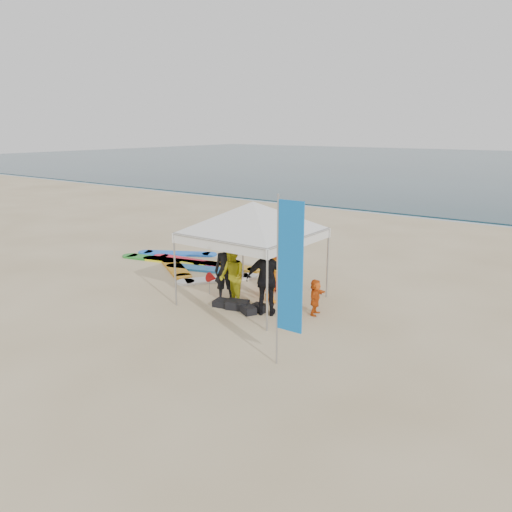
{
  "coord_description": "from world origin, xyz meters",
  "views": [
    {
      "loc": [
        7.65,
        -7.89,
        4.55
      ],
      "look_at": [
        0.07,
        2.6,
        1.2
      ],
      "focal_mm": 35.0,
      "sensor_mm": 36.0,
      "label": 1
    }
  ],
  "objects_px": {
    "person_black_b": "(267,280)",
    "person_seated": "(315,297)",
    "marker_pennant": "(213,278)",
    "surfboard_spread": "(189,264)",
    "feather_flag": "(289,269)",
    "person_black_a": "(226,271)",
    "person_orange_b": "(275,263)",
    "canopy_tent": "(253,202)",
    "person_orange_a": "(272,269)",
    "person_yellow": "(232,276)"
  },
  "relations": [
    {
      "from": "person_yellow",
      "to": "person_seated",
      "type": "relative_size",
      "value": 1.71
    },
    {
      "from": "person_yellow",
      "to": "person_orange_a",
      "type": "xyz_separation_m",
      "value": [
        0.73,
        0.8,
        0.12
      ]
    },
    {
      "from": "person_black_a",
      "to": "person_yellow",
      "type": "height_order",
      "value": "person_black_a"
    },
    {
      "from": "person_orange_a",
      "to": "feather_flag",
      "type": "xyz_separation_m",
      "value": [
        2.35,
        -2.95,
        1.08
      ]
    },
    {
      "from": "person_seated",
      "to": "feather_flag",
      "type": "relative_size",
      "value": 0.27
    },
    {
      "from": "person_yellow",
      "to": "feather_flag",
      "type": "relative_size",
      "value": 0.47
    },
    {
      "from": "marker_pennant",
      "to": "person_orange_b",
      "type": "bearing_deg",
      "value": 49.24
    },
    {
      "from": "person_orange_a",
      "to": "person_black_b",
      "type": "distance_m",
      "value": 0.96
    },
    {
      "from": "person_seated",
      "to": "marker_pennant",
      "type": "bearing_deg",
      "value": 85.89
    },
    {
      "from": "person_black_a",
      "to": "person_black_b",
      "type": "xyz_separation_m",
      "value": [
        1.53,
        -0.25,
        0.09
      ]
    },
    {
      "from": "person_black_a",
      "to": "surfboard_spread",
      "type": "height_order",
      "value": "person_black_a"
    },
    {
      "from": "person_black_a",
      "to": "person_orange_b",
      "type": "relative_size",
      "value": 0.99
    },
    {
      "from": "person_yellow",
      "to": "canopy_tent",
      "type": "relative_size",
      "value": 0.38
    },
    {
      "from": "canopy_tent",
      "to": "surfboard_spread",
      "type": "distance_m",
      "value": 5.02
    },
    {
      "from": "person_black_a",
      "to": "surfboard_spread",
      "type": "bearing_deg",
      "value": 117.14
    },
    {
      "from": "person_seated",
      "to": "person_orange_b",
      "type": "bearing_deg",
      "value": 50.98
    },
    {
      "from": "person_black_b",
      "to": "person_orange_b",
      "type": "height_order",
      "value": "person_black_b"
    },
    {
      "from": "person_yellow",
      "to": "surfboard_spread",
      "type": "distance_m",
      "value": 4.32
    },
    {
      "from": "person_black_b",
      "to": "person_seated",
      "type": "height_order",
      "value": "person_black_b"
    },
    {
      "from": "person_orange_b",
      "to": "person_seated",
      "type": "xyz_separation_m",
      "value": [
        1.87,
        -1.0,
        -0.37
      ]
    },
    {
      "from": "person_orange_a",
      "to": "feather_flag",
      "type": "bearing_deg",
      "value": 152.48
    },
    {
      "from": "person_black_a",
      "to": "feather_flag",
      "type": "relative_size",
      "value": 0.48
    },
    {
      "from": "person_yellow",
      "to": "person_seated",
      "type": "xyz_separation_m",
      "value": [
        2.13,
        0.65,
        -0.33
      ]
    },
    {
      "from": "person_seated",
      "to": "surfboard_spread",
      "type": "relative_size",
      "value": 0.17
    },
    {
      "from": "marker_pennant",
      "to": "person_yellow",
      "type": "bearing_deg",
      "value": -17.19
    },
    {
      "from": "person_orange_b",
      "to": "surfboard_spread",
      "type": "distance_m",
      "value": 4.01
    },
    {
      "from": "person_black_b",
      "to": "surfboard_spread",
      "type": "bearing_deg",
      "value": -49.42
    },
    {
      "from": "person_black_b",
      "to": "marker_pennant",
      "type": "height_order",
      "value": "person_black_b"
    },
    {
      "from": "person_seated",
      "to": "person_orange_a",
      "type": "bearing_deg",
      "value": 72.81
    },
    {
      "from": "person_yellow",
      "to": "person_seated",
      "type": "bearing_deg",
      "value": 45.35
    },
    {
      "from": "person_seated",
      "to": "marker_pennant",
      "type": "height_order",
      "value": "person_seated"
    },
    {
      "from": "person_black_a",
      "to": "surfboard_spread",
      "type": "relative_size",
      "value": 0.31
    },
    {
      "from": "surfboard_spread",
      "to": "person_yellow",
      "type": "bearing_deg",
      "value": -31.1
    },
    {
      "from": "person_orange_a",
      "to": "surfboard_spread",
      "type": "relative_size",
      "value": 0.34
    },
    {
      "from": "person_black_b",
      "to": "person_orange_b",
      "type": "xyz_separation_m",
      "value": [
        -0.91,
        1.71,
        -0.09
      ]
    },
    {
      "from": "marker_pennant",
      "to": "surfboard_spread",
      "type": "bearing_deg",
      "value": 144.92
    },
    {
      "from": "person_yellow",
      "to": "person_seated",
      "type": "distance_m",
      "value": 2.25
    },
    {
      "from": "surfboard_spread",
      "to": "person_orange_a",
      "type": "bearing_deg",
      "value": -17.68
    },
    {
      "from": "canopy_tent",
      "to": "person_orange_b",
      "type": "bearing_deg",
      "value": 91.65
    },
    {
      "from": "person_orange_b",
      "to": "canopy_tent",
      "type": "xyz_separation_m",
      "value": [
        0.03,
        -1.1,
        1.87
      ]
    },
    {
      "from": "person_black_a",
      "to": "person_yellow",
      "type": "relative_size",
      "value": 1.04
    },
    {
      "from": "feather_flag",
      "to": "surfboard_spread",
      "type": "xyz_separation_m",
      "value": [
        -6.72,
        4.35,
        -1.95
      ]
    },
    {
      "from": "person_orange_a",
      "to": "surfboard_spread",
      "type": "xyz_separation_m",
      "value": [
        -4.38,
        1.39,
        -0.87
      ]
    },
    {
      "from": "person_black_a",
      "to": "feather_flag",
      "type": "distance_m",
      "value": 4.33
    },
    {
      "from": "person_orange_b",
      "to": "person_orange_a",
      "type": "bearing_deg",
      "value": 110.2
    },
    {
      "from": "person_black_a",
      "to": "person_orange_a",
      "type": "xyz_separation_m",
      "value": [
        1.1,
        0.61,
        0.09
      ]
    },
    {
      "from": "feather_flag",
      "to": "marker_pennant",
      "type": "height_order",
      "value": "feather_flag"
    },
    {
      "from": "person_orange_a",
      "to": "person_orange_b",
      "type": "distance_m",
      "value": 0.98
    },
    {
      "from": "person_black_a",
      "to": "person_seated",
      "type": "distance_m",
      "value": 2.56
    },
    {
      "from": "person_orange_a",
      "to": "person_seated",
      "type": "relative_size",
      "value": 1.98
    }
  ]
}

